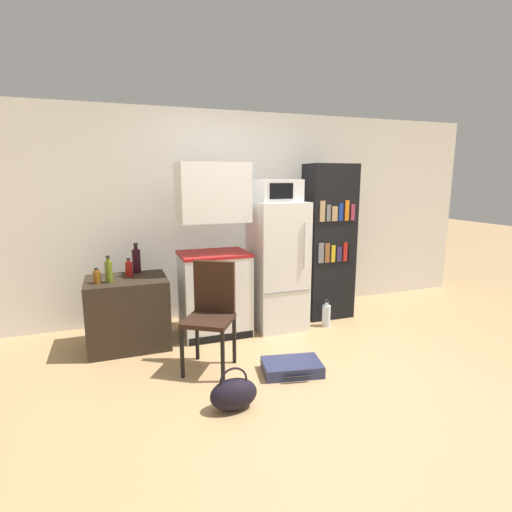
{
  "coord_description": "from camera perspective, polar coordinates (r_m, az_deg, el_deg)",
  "views": [
    {
      "loc": [
        -1.47,
        -2.79,
        1.7
      ],
      "look_at": [
        -0.15,
        0.85,
        0.94
      ],
      "focal_mm": 28.0,
      "sensor_mm": 36.0,
      "label": 1
    }
  ],
  "objects": [
    {
      "name": "ground_plane",
      "position": [
        3.58,
        7.22,
        -17.3
      ],
      "size": [
        24.0,
        24.0,
        0.0
      ],
      "primitive_type": "plane",
      "color": "tan"
    },
    {
      "name": "refrigerator",
      "position": [
        4.56,
        3.05,
        -1.31
      ],
      "size": [
        0.56,
        0.62,
        1.44
      ],
      "color": "white",
      "rests_on": "ground_plane"
    },
    {
      "name": "water_bottle_front",
      "position": [
        4.76,
        10.01,
        -8.3
      ],
      "size": [
        0.1,
        0.1,
        0.32
      ],
      "color": "silver",
      "rests_on": "ground_plane"
    },
    {
      "name": "microwave",
      "position": [
        4.45,
        3.17,
        9.33
      ],
      "size": [
        0.46,
        0.38,
        0.24
      ],
      "color": "silver",
      "rests_on": "refrigerator"
    },
    {
      "name": "bottle_wine_dark",
      "position": [
        4.4,
        -16.72,
        -0.58
      ],
      "size": [
        0.09,
        0.09,
        0.32
      ],
      "color": "black",
      "rests_on": "side_table"
    },
    {
      "name": "kitchen_hutch",
      "position": [
        4.32,
        -6.04,
        -0.27
      ],
      "size": [
        0.74,
        0.56,
        1.85
      ],
      "color": "white",
      "rests_on": "ground_plane"
    },
    {
      "name": "bookshelf",
      "position": [
        4.93,
        10.29,
        1.96
      ],
      "size": [
        0.58,
        0.39,
        1.86
      ],
      "color": "black",
      "rests_on": "ground_plane"
    },
    {
      "name": "chair",
      "position": [
        3.63,
        -6.36,
        -7.16
      ],
      "size": [
        0.55,
        0.55,
        0.96
      ],
      "rotation": [
        0.0,
        0.0,
        -0.56
      ],
      "color": "black",
      "rests_on": "ground_plane"
    },
    {
      "name": "bottle_ketchup_red",
      "position": [
        4.27,
        -17.7,
        -1.74
      ],
      "size": [
        0.07,
        0.07,
        0.19
      ],
      "color": "#AD1914",
      "rests_on": "side_table"
    },
    {
      "name": "bottle_olive_oil",
      "position": [
        4.07,
        -20.29,
        -2.07
      ],
      "size": [
        0.07,
        0.07,
        0.26
      ],
      "color": "#566619",
      "rests_on": "side_table"
    },
    {
      "name": "bottle_amber_beer",
      "position": [
        4.09,
        -21.8,
        -2.78
      ],
      "size": [
        0.07,
        0.07,
        0.15
      ],
      "color": "brown",
      "rests_on": "side_table"
    },
    {
      "name": "handbag",
      "position": [
        3.14,
        -3.21,
        -19.05
      ],
      "size": [
        0.36,
        0.2,
        0.33
      ],
      "color": "black",
      "rests_on": "ground_plane"
    },
    {
      "name": "suitcase_large_flat",
      "position": [
        3.68,
        5.15,
        -15.54
      ],
      "size": [
        0.56,
        0.42,
        0.1
      ],
      "rotation": [
        0.0,
        0.0,
        -0.19
      ],
      "color": "navy",
      "rests_on": "ground_plane"
    },
    {
      "name": "side_table",
      "position": [
        4.3,
        -17.82,
        -7.66
      ],
      "size": [
        0.79,
        0.61,
        0.71
      ],
      "color": "#2D2319",
      "rests_on": "ground_plane"
    },
    {
      "name": "wall_back",
      "position": [
        5.09,
        -0.74,
        5.96
      ],
      "size": [
        6.4,
        0.1,
        2.49
      ],
      "color": "white",
      "rests_on": "ground_plane"
    }
  ]
}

